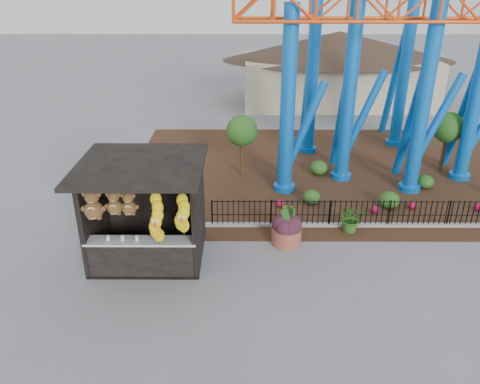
{
  "coord_description": "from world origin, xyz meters",
  "views": [
    {
      "loc": [
        -0.18,
        -11.02,
        7.84
      ],
      "look_at": [
        -0.25,
        1.5,
        2.0
      ],
      "focal_mm": 35.0,
      "sensor_mm": 36.0,
      "label": 1
    }
  ],
  "objects_px": {
    "potted_plant": "(351,218)",
    "terracotta_planter": "(286,235)",
    "prize_booth": "(144,215)",
    "roller_coaster": "(380,14)"
  },
  "relations": [
    {
      "from": "roller_coaster",
      "to": "terracotta_planter",
      "type": "relative_size",
      "value": 11.56
    },
    {
      "from": "prize_booth",
      "to": "potted_plant",
      "type": "height_order",
      "value": "prize_booth"
    },
    {
      "from": "prize_booth",
      "to": "terracotta_planter",
      "type": "bearing_deg",
      "value": 13.57
    },
    {
      "from": "potted_plant",
      "to": "terracotta_planter",
      "type": "bearing_deg",
      "value": -170.47
    },
    {
      "from": "roller_coaster",
      "to": "potted_plant",
      "type": "bearing_deg",
      "value": -106.71
    },
    {
      "from": "potted_plant",
      "to": "roller_coaster",
      "type": "bearing_deg",
      "value": 63.57
    },
    {
      "from": "roller_coaster",
      "to": "terracotta_planter",
      "type": "height_order",
      "value": "roller_coaster"
    },
    {
      "from": "terracotta_planter",
      "to": "potted_plant",
      "type": "height_order",
      "value": "potted_plant"
    },
    {
      "from": "prize_booth",
      "to": "roller_coaster",
      "type": "bearing_deg",
      "value": 42.06
    },
    {
      "from": "prize_booth",
      "to": "potted_plant",
      "type": "distance_m",
      "value": 6.79
    }
  ]
}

